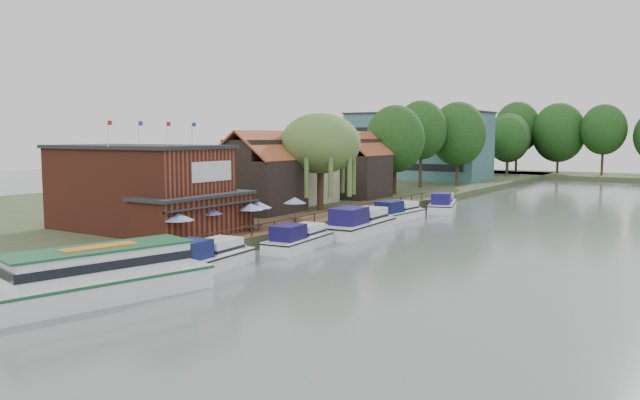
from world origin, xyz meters
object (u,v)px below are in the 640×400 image
Objects in this scene: umbrella_3 at (259,215)px; cottage_b at (291,167)px; umbrella_2 at (250,217)px; cruiser_3 at (397,210)px; umbrella_1 at (210,222)px; umbrella_4 at (295,210)px; cruiser_4 at (443,201)px; hotel_block at (418,146)px; cruiser_0 at (205,253)px; tour_boat at (88,275)px; swan at (136,291)px; cottage_a at (258,172)px; cruiser_1 at (299,235)px; umbrella_0 at (178,229)px; willow at (320,162)px; pub at (155,188)px; cottage_c at (357,165)px; cruiser_2 at (359,220)px.

cottage_b is at bearing 118.70° from umbrella_3.
umbrella_2 is 0.26× the size of cruiser_3.
cruiser_3 is at bearing 79.56° from umbrella_1.
umbrella_4 is 24.88m from cruiser_4.
hotel_block reaches higher than umbrella_1.
cruiser_3 is (3.84, 18.88, -1.18)m from umbrella_3.
umbrella_3 is at bearing -116.49° from cruiser_4.
cruiser_0 is at bearing -64.20° from cottage_b.
tour_boat is at bearing -69.40° from cottage_b.
cottage_b is 0.99× the size of cruiser_4.
cottage_a is at bearing 115.20° from swan.
tour_boat is at bearing -81.41° from umbrella_4.
cruiser_1 reaches higher than swan.
hotel_block reaches higher than umbrella_0.
cottage_a reaches higher than umbrella_3.
hotel_block is 2.65× the size of cottage_b.
cruiser_1 is at bearing 61.32° from umbrella_0.
umbrella_3 is at bearing -77.36° from willow.
umbrella_0 reaches higher than cruiser_4.
hotel_block is at bearing 98.62° from cruiser_0.
pub reaches higher than umbrella_4.
cruiser_1 is at bearing -52.94° from cottage_b.
pub is 8.42× the size of umbrella_0.
cottage_c is (8.00, -37.00, -1.90)m from hotel_block.
tour_boat is (4.23, -10.86, -0.77)m from umbrella_0.
swan is (0.46, -16.94, -0.85)m from cruiser_1.
umbrella_4 is (1.02, 10.02, 0.00)m from umbrella_1.
cottage_c reaches higher than cruiser_3.
tour_boat is 31.57× the size of swan.
pub is 1.92× the size of willow.
cruiser_2 is 25.89m from swan.
cruiser_0 is at bearing -60.15° from cottage_a.
umbrella_4 reaches higher than cruiser_2.
umbrella_2 reaches higher than cruiser_0.
tour_boat is at bearing -68.14° from cottage_a.
umbrella_3 is at bearing 106.03° from swan.
hotel_block is 2.61× the size of cruiser_4.
umbrella_3 reaches higher than cruiser_0.
swan is at bearing -58.58° from umbrella_0.
cruiser_1 is at bearing 102.66° from tour_boat.
umbrella_0 reaches higher than cruiser_1.
cruiser_4 is at bearing 31.16° from cottage_b.
pub reaches higher than cruiser_2.
cottage_a reaches higher than cruiser_4.
umbrella_2 is at bearing 78.29° from umbrella_1.
cruiser_4 reaches higher than cruiser_3.
umbrella_1 is at bearing 97.92° from umbrella_0.
umbrella_2 is (0.82, 3.93, 0.00)m from umbrella_1.
cruiser_0 is at bearing -96.93° from cruiser_2.
pub reaches higher than cruiser_3.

